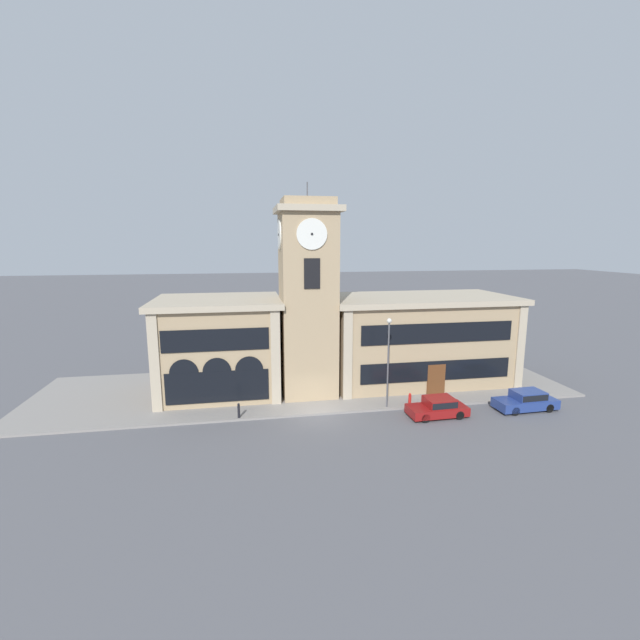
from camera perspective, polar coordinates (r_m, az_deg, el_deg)
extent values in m
plane|color=#56565B|center=(31.14, -0.29, -12.65)|extent=(300.00, 300.00, 0.00)
cube|color=gray|center=(36.79, -1.94, -8.87)|extent=(43.42, 12.28, 0.15)
cube|color=tan|center=(33.58, -1.63, 1.78)|extent=(4.18, 4.18, 14.35)
cube|color=tan|center=(33.31, -1.70, 14.48)|extent=(4.88, 4.88, 0.45)
cube|color=tan|center=(33.35, -1.71, 15.37)|extent=(3.85, 3.85, 0.60)
cylinder|color=#4C4C51|center=(33.44, -1.71, 16.91)|extent=(0.10, 0.10, 1.20)
cylinder|color=silver|center=(31.10, -1.09, 11.39)|extent=(2.22, 0.10, 2.22)
cylinder|color=black|center=(31.04, -1.07, 11.39)|extent=(0.18, 0.04, 0.18)
cylinder|color=silver|center=(32.97, -5.44, 11.28)|extent=(0.10, 2.22, 2.22)
cylinder|color=black|center=(32.97, -5.56, 11.28)|extent=(0.04, 0.18, 0.18)
cube|color=black|center=(31.18, -1.08, 6.22)|extent=(1.17, 0.10, 2.20)
cube|color=tan|center=(35.74, -13.27, -3.74)|extent=(9.25, 7.80, 7.30)
cube|color=tan|center=(35.02, -13.52, 2.43)|extent=(9.95, 8.50, 0.45)
cube|color=tan|center=(32.48, -21.21, -5.58)|extent=(0.70, 0.16, 7.30)
cube|color=tan|center=(31.91, -5.92, -5.19)|extent=(0.70, 0.16, 7.30)
cube|color=black|center=(31.54, -13.75, -2.61)|extent=(7.58, 0.10, 1.61)
cube|color=black|center=(32.48, -13.49, -8.65)|extent=(7.40, 0.10, 2.34)
cylinder|color=black|center=(32.36, -17.69, -6.76)|extent=(2.03, 0.06, 2.03)
cylinder|color=black|center=(32.12, -13.57, -6.68)|extent=(2.03, 0.06, 2.03)
cylinder|color=black|center=(32.05, -9.42, -6.57)|extent=(2.03, 0.06, 2.03)
cube|color=tan|center=(38.70, 12.88, -2.78)|extent=(15.32, 7.80, 7.14)
cube|color=tan|center=(38.04, 13.11, 2.80)|extent=(16.02, 8.50, 0.45)
cube|color=tan|center=(32.77, 3.73, -4.89)|extent=(0.70, 0.16, 7.14)
cube|color=tan|center=(38.87, 25.18, -3.45)|extent=(0.70, 0.16, 7.14)
cube|color=black|center=(34.87, 15.50, -1.67)|extent=(12.56, 0.10, 1.57)
cube|color=#5B3319|center=(35.83, 15.21, -7.72)|extent=(1.50, 0.12, 2.57)
cube|color=black|center=(35.61, 15.26, -6.54)|extent=(12.56, 0.10, 1.60)
cube|color=maroon|center=(31.95, 15.33, -11.50)|extent=(4.20, 2.00, 0.60)
cube|color=maroon|center=(31.81, 15.65, -10.46)|extent=(2.04, 1.74, 0.60)
cube|color=black|center=(31.81, 15.65, -10.46)|extent=(1.96, 1.77, 0.45)
cylinder|color=black|center=(30.79, 13.86, -12.60)|extent=(0.63, 0.24, 0.63)
cylinder|color=black|center=(32.16, 12.56, -11.54)|extent=(0.63, 0.24, 0.63)
cylinder|color=black|center=(31.94, 18.09, -11.97)|extent=(0.63, 0.24, 0.63)
cylinder|color=black|center=(33.26, 16.66, -10.99)|extent=(0.63, 0.24, 0.63)
cube|color=navy|center=(35.37, 25.68, -9.96)|extent=(4.57, 1.93, 0.67)
cube|color=navy|center=(35.27, 26.00, -8.95)|extent=(2.22, 1.68, 0.60)
cube|color=black|center=(35.27, 26.00, -8.95)|extent=(2.13, 1.71, 0.45)
cylinder|color=black|center=(34.04, 24.57, -11.00)|extent=(0.65, 0.24, 0.64)
cylinder|color=black|center=(35.21, 23.05, -10.18)|extent=(0.65, 0.24, 0.64)
cylinder|color=black|center=(35.72, 28.24, -10.30)|extent=(0.65, 0.24, 0.64)
cylinder|color=black|center=(36.84, 26.66, -9.56)|extent=(0.65, 0.24, 0.64)
cylinder|color=#4C4C51|center=(31.66, 9.05, -6.05)|extent=(0.12, 0.12, 6.31)
sphere|color=silver|center=(30.90, 9.22, -0.10)|extent=(0.36, 0.36, 0.36)
cylinder|color=black|center=(30.78, -10.78, -11.91)|extent=(0.18, 0.18, 0.90)
sphere|color=black|center=(30.59, -10.81, -10.99)|extent=(0.16, 0.16, 0.16)
cylinder|color=red|center=(33.35, 11.88, -10.37)|extent=(0.22, 0.22, 0.70)
sphere|color=red|center=(33.20, 11.91, -9.68)|extent=(0.19, 0.19, 0.19)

